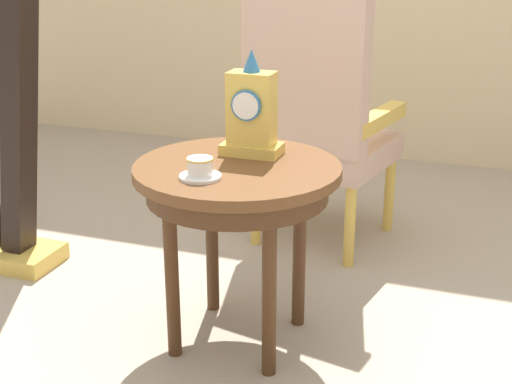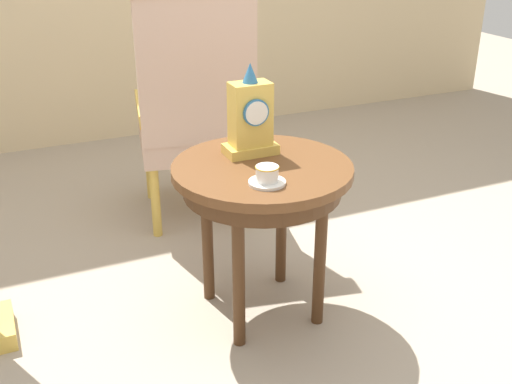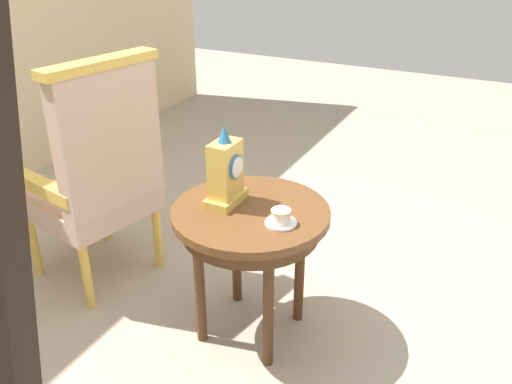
# 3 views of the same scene
# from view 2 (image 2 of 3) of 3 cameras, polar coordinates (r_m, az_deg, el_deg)

# --- Properties ---
(ground_plane) EXTENTS (10.00, 10.00, 0.00)m
(ground_plane) POSITION_cam_2_polar(r_m,az_deg,el_deg) (2.51, 0.72, -10.29)
(ground_plane) COLOR tan
(side_table) EXTENTS (0.64, 0.64, 0.61)m
(side_table) POSITION_cam_2_polar(r_m,az_deg,el_deg) (2.22, 0.57, 0.64)
(side_table) COLOR brown
(side_table) RESTS_ON ground
(teacup_left) EXTENTS (0.12, 0.12, 0.06)m
(teacup_left) POSITION_cam_2_polar(r_m,az_deg,el_deg) (2.02, 1.03, 1.48)
(teacup_left) COLOR white
(teacup_left) RESTS_ON side_table
(mantel_clock) EXTENTS (0.19, 0.11, 0.34)m
(mantel_clock) POSITION_cam_2_polar(r_m,az_deg,el_deg) (2.24, -0.51, 6.76)
(mantel_clock) COLOR gold
(mantel_clock) RESTS_ON side_table
(armchair) EXTENTS (0.63, 0.63, 1.14)m
(armchair) POSITION_cam_2_polar(r_m,az_deg,el_deg) (2.93, -5.59, 7.83)
(armchair) COLOR #CCA893
(armchair) RESTS_ON ground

